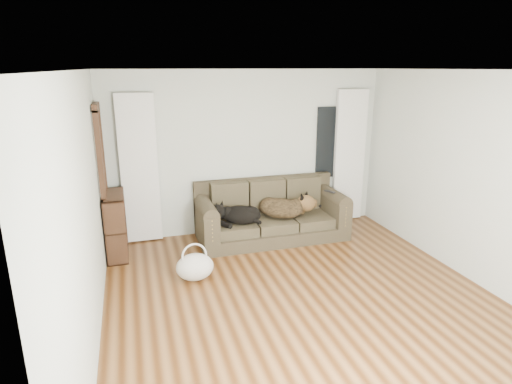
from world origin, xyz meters
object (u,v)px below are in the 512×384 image
object	(u,v)px
sofa	(272,211)
bookshelf	(116,223)
dog_shepherd	(284,208)
tote_bag	(195,268)
dog_black_lab	(238,215)

from	to	relation	value
sofa	bookshelf	bearing A→B (deg)	179.56
sofa	bookshelf	distance (m)	2.34
dog_shepherd	tote_bag	size ratio (longest dim) A/B	1.54
sofa	tote_bag	distance (m)	1.76
sofa	dog_black_lab	bearing A→B (deg)	-170.64
dog_shepherd	tote_bag	world-z (taller)	dog_shepherd
dog_black_lab	dog_shepherd	xyz separation A→B (m)	(0.76, 0.06, 0.01)
dog_black_lab	tote_bag	xyz separation A→B (m)	(-0.81, -0.95, -0.32)
bookshelf	tote_bag	bearing A→B (deg)	-54.84
dog_black_lab	tote_bag	size ratio (longest dim) A/B	1.30
dog_black_lab	sofa	bearing A→B (deg)	40.07
dog_shepherd	bookshelf	bearing A→B (deg)	33.48
sofa	dog_shepherd	size ratio (longest dim) A/B	3.13
sofa	bookshelf	xyz separation A→B (m)	(-2.34, 0.02, 0.05)
bookshelf	sofa	bearing A→B (deg)	-7.17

